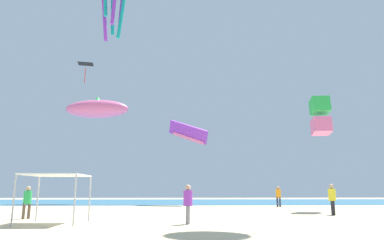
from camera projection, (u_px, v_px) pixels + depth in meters
The scene contains 11 objects.
ground at pixel (234, 224), 16.32m from camera, with size 110.00×110.00×0.10m, color beige.
ocean_strip at pixel (198, 202), 46.79m from camera, with size 110.00×23.94×0.03m, color teal.
canopy_tent at pixel (56, 177), 16.35m from camera, with size 2.67×2.64×2.25m.
person_near_tent at pixel (188, 201), 15.91m from camera, with size 0.42×0.47×1.78m.
person_leftmost at pixel (278, 195), 32.08m from camera, with size 0.46×0.47×1.92m.
person_central at pixel (332, 197), 21.66m from camera, with size 0.45×0.50×1.90m.
person_rightmost at pixel (27, 200), 18.74m from camera, with size 0.41×0.41×1.74m.
kite_parafoil_purple at pixel (188, 132), 38.46m from camera, with size 4.30×3.42×3.16m.
kite_box_green at pixel (320, 116), 27.82m from camera, with size 1.56×1.69×3.07m.
kite_inflatable_pink at pixel (97, 109), 42.92m from camera, with size 7.96×2.97×2.97m.
kite_diamond_black at pixel (86, 65), 38.05m from camera, with size 1.87×1.87×2.29m.
Camera 1 is at (-2.62, -16.89, 1.51)m, focal length 32.32 mm.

